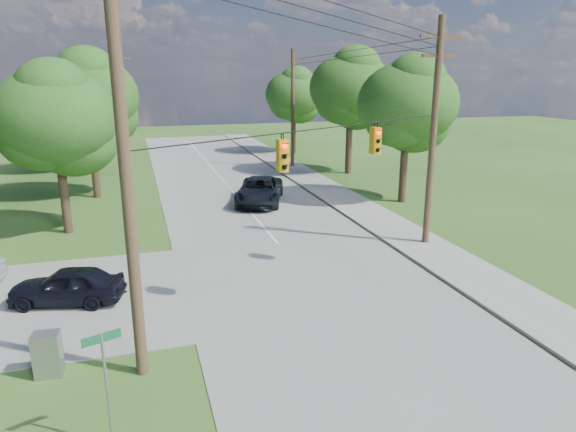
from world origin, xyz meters
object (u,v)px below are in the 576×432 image
object	(u,v)px
pole_sw	(124,151)
pole_ne	(433,131)
pole_north_w	(123,112)
car_cross_dark	(67,285)
pole_north_e	(293,108)
car_main_north	(260,191)
control_cabinet	(48,355)

from	to	relation	value
pole_sw	pole_ne	bearing A→B (deg)	29.38
pole_sw	pole_north_w	distance (m)	29.62
pole_ne	pole_sw	bearing A→B (deg)	-150.62
pole_sw	car_cross_dark	distance (m)	8.08
pole_sw	pole_north_e	world-z (taller)	pole_sw
pole_north_e	car_main_north	world-z (taller)	pole_north_e
car_cross_dark	car_main_north	world-z (taller)	car_main_north
pole_north_e	control_cabinet	world-z (taller)	pole_north_e
pole_north_w	pole_sw	bearing A→B (deg)	-89.23
pole_ne	car_main_north	xyz separation A→B (m)	(-5.84, 10.18, -4.63)
car_cross_dark	pole_north_e	bearing A→B (deg)	160.14
car_main_north	control_cabinet	size ratio (longest dim) A/B	4.51
pole_north_e	pole_north_w	xyz separation A→B (m)	(-13.90, 0.00, 0.00)
pole_ne	control_cabinet	bearing A→B (deg)	-156.32
pole_north_e	pole_north_w	size ratio (longest dim) A/B	1.00
pole_ne	control_cabinet	world-z (taller)	pole_ne
car_cross_dark	car_main_north	distance (m)	16.01
pole_north_e	pole_sw	bearing A→B (deg)	-114.52
car_main_north	pole_north_e	bearing A→B (deg)	83.27
pole_sw	pole_ne	world-z (taller)	pole_sw
car_cross_dark	control_cabinet	world-z (taller)	car_cross_dark
pole_sw	control_cabinet	xyz separation A→B (m)	(-2.46, 0.60, -5.59)
car_main_north	control_cabinet	bearing A→B (deg)	-100.96
pole_ne	pole_north_w	distance (m)	26.03
car_main_north	car_cross_dark	bearing A→B (deg)	-109.64
pole_north_w	car_cross_dark	xyz separation A→B (m)	(-2.06, -24.23, -4.42)
pole_ne	control_cabinet	size ratio (longest dim) A/B	8.18
pole_north_e	car_main_north	size ratio (longest dim) A/B	1.73
pole_sw	car_main_north	size ratio (longest dim) A/B	2.07
pole_ne	car_main_north	size ratio (longest dim) A/B	1.81
control_cabinet	pole_north_e	bearing A→B (deg)	66.70
car_main_north	control_cabinet	distance (m)	19.94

